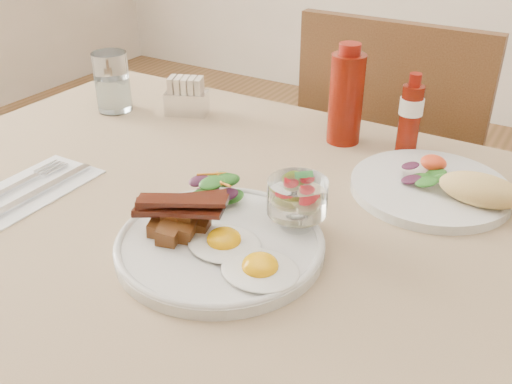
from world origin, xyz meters
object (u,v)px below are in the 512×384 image
object	(u,v)px
sugar_caddy	(186,98)
table	(257,271)
main_plate	(220,245)
second_plate	(442,187)
water_glass	(113,86)
chair_far	(393,176)
fruit_cup	(297,197)
hot_sauce_bottle	(410,116)
ketchup_bottle	(346,97)

from	to	relation	value
sugar_caddy	table	bearing A→B (deg)	-62.24
main_plate	second_plate	size ratio (longest dim) A/B	1.05
sugar_caddy	water_glass	distance (m)	0.16
chair_far	main_plate	distance (m)	0.78
water_glass	fruit_cup	bearing A→B (deg)	-22.14
sugar_caddy	hot_sauce_bottle	bearing A→B (deg)	-15.48
fruit_cup	ketchup_bottle	size ratio (longest dim) A/B	0.45
fruit_cup	water_glass	bearing A→B (deg)	157.86
ketchup_bottle	water_glass	world-z (taller)	ketchup_bottle
hot_sauce_bottle	water_glass	distance (m)	0.60
ketchup_bottle	water_glass	bearing A→B (deg)	-167.68
main_plate	ketchup_bottle	size ratio (longest dim) A/B	1.52
second_plate	water_glass	xyz separation A→B (m)	(-0.69, 0.01, 0.04)
sugar_caddy	water_glass	world-z (taller)	water_glass
water_glass	chair_far	bearing A→B (deg)	42.38
chair_far	hot_sauce_bottle	xyz separation A→B (m)	(0.11, -0.33, 0.30)
ketchup_bottle	water_glass	distance (m)	0.49
table	sugar_caddy	bearing A→B (deg)	140.22
chair_far	second_plate	bearing A→B (deg)	-65.33
table	main_plate	size ratio (longest dim) A/B	4.75
main_plate	fruit_cup	xyz separation A→B (m)	(0.07, 0.08, 0.05)
chair_far	hot_sauce_bottle	world-z (taller)	chair_far
table	hot_sauce_bottle	xyz separation A→B (m)	(0.11, 0.34, 0.16)
chair_far	ketchup_bottle	world-z (taller)	ketchup_bottle
second_plate	water_glass	size ratio (longest dim) A/B	2.17
table	fruit_cup	bearing A→B (deg)	-0.77
main_plate	water_glass	size ratio (longest dim) A/B	2.28
hot_sauce_bottle	ketchup_bottle	bearing A→B (deg)	-173.88
hot_sauce_bottle	water_glass	world-z (taller)	hot_sauce_bottle
fruit_cup	hot_sauce_bottle	distance (m)	0.34
second_plate	table	bearing A→B (deg)	-134.07
main_plate	sugar_caddy	bearing A→B (deg)	132.21
table	fruit_cup	distance (m)	0.16
table	water_glass	xyz separation A→B (m)	(-0.48, 0.22, 0.14)
sugar_caddy	water_glass	size ratio (longest dim) A/B	0.79
main_plate	table	bearing A→B (deg)	85.05
main_plate	fruit_cup	world-z (taller)	fruit_cup
table	water_glass	bearing A→B (deg)	155.35
table	main_plate	bearing A→B (deg)	-94.95
chair_far	second_plate	distance (m)	0.55
main_plate	second_plate	distance (m)	0.37
chair_far	main_plate	size ratio (longest dim) A/B	3.32
chair_far	fruit_cup	xyz separation A→B (m)	(0.06, -0.66, 0.29)
sugar_caddy	ketchup_bottle	bearing A→B (deg)	-15.18
fruit_cup	ketchup_bottle	world-z (taller)	ketchup_bottle
fruit_cup	sugar_caddy	bearing A→B (deg)	144.89
table	sugar_caddy	world-z (taller)	sugar_caddy
second_plate	sugar_caddy	size ratio (longest dim) A/B	2.74
chair_far	water_glass	size ratio (longest dim) A/B	7.58
main_plate	hot_sauce_bottle	size ratio (longest dim) A/B	1.91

